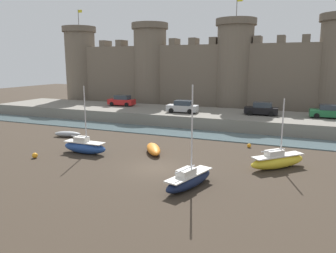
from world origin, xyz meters
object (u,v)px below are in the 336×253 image
(sailboat_foreground_right, at_px, (85,146))
(sailboat_near_channel_right, at_px, (189,179))
(rowboat_midflat_left, at_px, (67,134))
(sailboat_midflat_right, at_px, (277,161))
(mooring_buoy_near_shore, at_px, (35,155))
(mooring_buoy_near_channel, at_px, (249,146))
(car_quay_centre_west, at_px, (261,109))
(car_quay_centre_east, at_px, (122,101))
(car_quay_west, at_px, (183,107))
(car_quay_east, at_px, (328,112))
(rowboat_midflat_centre, at_px, (153,149))

(sailboat_foreground_right, relative_size, sailboat_near_channel_right, 0.91)
(rowboat_midflat_left, bearing_deg, sailboat_midflat_right, -6.68)
(mooring_buoy_near_shore, relative_size, mooring_buoy_near_channel, 1.18)
(sailboat_midflat_right, bearing_deg, car_quay_centre_west, 101.19)
(car_quay_centre_east, bearing_deg, car_quay_west, -15.45)
(rowboat_midflat_left, bearing_deg, car_quay_east, 28.74)
(car_quay_centre_west, height_order, car_quay_east, same)
(sailboat_foreground_right, xyz_separation_m, car_quay_centre_east, (-7.86, 20.09, 1.71))
(mooring_buoy_near_shore, distance_m, car_quay_centre_west, 27.32)
(car_quay_centre_west, bearing_deg, sailboat_foreground_right, -125.07)
(car_quay_west, relative_size, car_quay_centre_east, 1.00)
(car_quay_east, height_order, car_quay_centre_east, same)
(sailboat_near_channel_right, bearing_deg, car_quay_east, 68.34)
(car_quay_centre_west, distance_m, car_quay_centre_east, 21.15)
(sailboat_midflat_right, bearing_deg, sailboat_near_channel_right, -128.06)
(sailboat_foreground_right, xyz_separation_m, sailboat_near_channel_right, (11.50, -4.27, -0.07))
(car_quay_centre_east, bearing_deg, rowboat_midflat_centre, -52.35)
(sailboat_midflat_right, bearing_deg, car_quay_centre_east, 143.77)
(rowboat_midflat_centre, height_order, mooring_buoy_near_channel, rowboat_midflat_centre)
(sailboat_foreground_right, height_order, car_quay_west, sailboat_foreground_right)
(rowboat_midflat_left, height_order, sailboat_near_channel_right, sailboat_near_channel_right)
(car_quay_centre_west, bearing_deg, car_quay_west, -169.37)
(car_quay_centre_west, bearing_deg, sailboat_midflat_right, -78.81)
(sailboat_midflat_right, xyz_separation_m, car_quay_east, (4.40, 17.37, 1.73))
(mooring_buoy_near_shore, xyz_separation_m, car_quay_centre_west, (16.32, 21.81, 2.11))
(sailboat_midflat_right, height_order, car_quay_east, sailboat_midflat_right)
(rowboat_midflat_left, xyz_separation_m, mooring_buoy_near_shore, (2.85, -7.75, -0.10))
(mooring_buoy_near_channel, bearing_deg, car_quay_east, 57.68)
(sailboat_foreground_right, height_order, car_quay_east, sailboat_foreground_right)
(car_quay_west, bearing_deg, sailboat_midflat_right, -48.09)
(sailboat_near_channel_right, xyz_separation_m, car_quay_east, (9.47, 23.83, 1.78))
(sailboat_foreground_right, bearing_deg, sailboat_midflat_right, 7.57)
(sailboat_near_channel_right, bearing_deg, sailboat_foreground_right, 159.64)
(car_quay_centre_east, bearing_deg, sailboat_near_channel_right, -51.53)
(car_quay_east, distance_m, car_quay_centre_east, 28.83)
(rowboat_midflat_centre, height_order, car_quay_west, car_quay_west)
(sailboat_midflat_right, bearing_deg, car_quay_east, 75.77)
(sailboat_near_channel_right, height_order, car_quay_east, sailboat_near_channel_right)
(rowboat_midflat_centre, distance_m, car_quay_centre_east, 22.42)
(sailboat_midflat_right, bearing_deg, car_quay_west, 131.91)
(mooring_buoy_near_channel, bearing_deg, sailboat_foreground_right, -149.99)
(sailboat_near_channel_right, height_order, car_quay_centre_west, sailboat_near_channel_right)
(sailboat_near_channel_right, relative_size, car_quay_east, 1.61)
(rowboat_midflat_left, relative_size, car_quay_west, 0.77)
(mooring_buoy_near_shore, distance_m, car_quay_east, 32.98)
(sailboat_midflat_right, distance_m, sailboat_near_channel_right, 8.21)
(mooring_buoy_near_shore, bearing_deg, car_quay_centre_west, 53.20)
(sailboat_foreground_right, distance_m, sailboat_near_channel_right, 12.26)
(sailboat_midflat_right, distance_m, mooring_buoy_near_shore, 20.28)
(mooring_buoy_near_channel, height_order, car_quay_centre_east, car_quay_centre_east)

